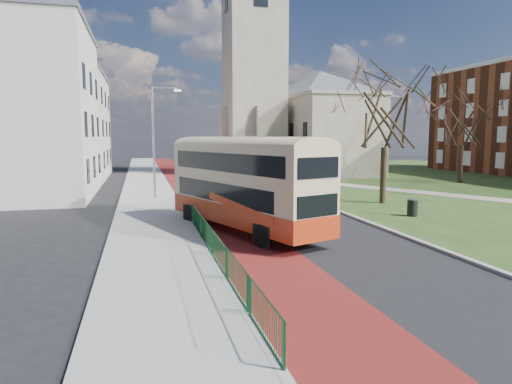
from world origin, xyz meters
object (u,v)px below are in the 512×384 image
object	(u,v)px
streetlamp	(155,136)
litter_bin	(412,207)
winter_tree_near	(386,103)
bus	(244,180)
winter_tree_far	(463,116)

from	to	relation	value
streetlamp	litter_bin	size ratio (longest dim) A/B	7.94
litter_bin	winter_tree_near	bearing A→B (deg)	78.73
bus	winter_tree_near	distance (m)	13.82
bus	litter_bin	xyz separation A→B (m)	(10.28, 1.61, -1.95)
streetlamp	bus	distance (m)	13.40
winter_tree_near	streetlamp	bearing A→B (deg)	157.98
streetlamp	bus	world-z (taller)	streetlamp
bus	litter_bin	distance (m)	10.58
streetlamp	winter_tree_far	distance (m)	29.83
streetlamp	litter_bin	bearing A→B (deg)	-38.66
bus	winter_tree_far	distance (m)	31.30
streetlamp	winter_tree_far	world-z (taller)	winter_tree_far
streetlamp	winter_tree_near	size ratio (longest dim) A/B	0.82
streetlamp	bus	bearing A→B (deg)	-74.10
winter_tree_far	bus	bearing A→B (deg)	-146.22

